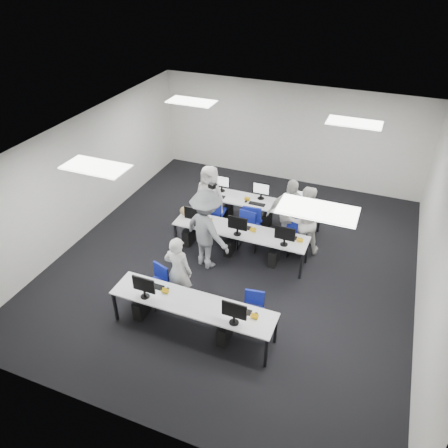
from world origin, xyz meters
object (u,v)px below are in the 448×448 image
at_px(photographer, 207,230).
at_px(student_2, 210,197).
at_px(student_1, 304,220).
at_px(student_3, 289,215).
at_px(chair_2, 204,223).
at_px(chair_6, 250,229).
at_px(student_0, 178,271).
at_px(chair_5, 215,218).
at_px(chair_7, 300,237).
at_px(desk_front, 192,305).
at_px(chair_4, 285,241).
at_px(desk_mid, 240,232).
at_px(chair_0, 156,291).
at_px(chair_3, 249,235).
at_px(chair_1, 252,318).

bearing_deg(photographer, student_2, -45.45).
bearing_deg(student_1, student_3, -25.34).
height_order(chair_2, chair_6, chair_2).
xyz_separation_m(student_0, student_1, (1.94, 2.71, 0.06)).
xyz_separation_m(chair_5, chair_7, (2.24, 0.02, -0.02)).
bearing_deg(chair_5, student_2, 154.44).
height_order(chair_6, student_2, student_2).
bearing_deg(chair_7, chair_5, -176.80).
bearing_deg(chair_2, student_1, 18.45).
relative_size(desk_front, chair_5, 3.26).
xyz_separation_m(chair_4, chair_5, (-1.94, 0.27, 0.04)).
bearing_deg(chair_5, desk_mid, -45.74).
xyz_separation_m(chair_7, student_1, (0.08, -0.13, 0.58)).
xyz_separation_m(desk_mid, chair_6, (0.01, 0.75, -0.39)).
xyz_separation_m(chair_6, student_2, (-1.17, 0.17, 0.57)).
height_order(chair_7, student_0, student_0).
relative_size(chair_4, chair_5, 0.87).
height_order(chair_4, photographer, photographer).
height_order(chair_6, student_3, student_3).
xyz_separation_m(desk_front, photographer, (-0.58, 2.00, 0.29)).
relative_size(chair_4, chair_7, 0.93).
distance_m(chair_4, photographer, 2.05).
distance_m(student_3, photographer, 2.06).
relative_size(student_0, student_2, 0.94).
height_order(chair_4, chair_5, chair_5).
bearing_deg(chair_5, chair_0, -96.15).
xyz_separation_m(chair_7, student_3, (-0.30, -0.09, 0.63)).
xyz_separation_m(desk_front, chair_2, (-1.17, 3.17, -0.38)).
relative_size(chair_3, chair_4, 1.15).
bearing_deg(chair_7, chair_3, -157.47).
height_order(student_1, student_2, student_1).
distance_m(chair_2, chair_4, 2.12).
relative_size(chair_0, student_3, 0.47).
xyz_separation_m(chair_4, chair_7, (0.30, 0.29, 0.02)).
bearing_deg(student_1, photographer, 14.68).
bearing_deg(student_3, photographer, -159.74).
distance_m(chair_4, student_2, 2.22).
distance_m(chair_1, photographer, 2.31).
bearing_deg(chair_6, student_0, -98.04).
relative_size(chair_1, chair_6, 0.88).
xyz_separation_m(desk_mid, chair_1, (1.03, -2.10, -0.42)).
height_order(chair_0, photographer, photographer).
height_order(chair_3, chair_5, chair_3).
distance_m(chair_4, chair_7, 0.42).
xyz_separation_m(chair_5, student_2, (-0.17, 0.06, 0.55)).
bearing_deg(photographer, chair_4, -118.66).
bearing_deg(student_2, photographer, -64.41).
bearing_deg(desk_front, chair_1, 25.83).
distance_m(student_1, photographer, 2.34).
height_order(desk_mid, chair_3, chair_3).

